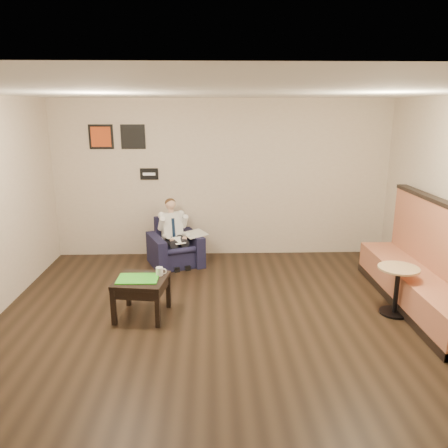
{
  "coord_description": "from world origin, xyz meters",
  "views": [
    {
      "loc": [
        -0.21,
        -4.75,
        2.63
      ],
      "look_at": [
        -0.03,
        1.2,
        1.04
      ],
      "focal_mm": 35.0,
      "sensor_mm": 36.0,
      "label": 1
    }
  ],
  "objects_px": {
    "armchair": "(175,243)",
    "seated_man": "(177,236)",
    "side_table": "(142,297)",
    "green_folder": "(138,279)",
    "cafe_table": "(396,291)",
    "coffee_mug": "(159,271)",
    "smartphone": "(149,273)",
    "banquette": "(421,257)"
  },
  "relations": [
    {
      "from": "armchair",
      "to": "seated_man",
      "type": "relative_size",
      "value": 0.75
    },
    {
      "from": "armchair",
      "to": "side_table",
      "type": "xyz_separation_m",
      "value": [
        -0.28,
        -1.93,
        -0.14
      ]
    },
    {
      "from": "green_folder",
      "to": "armchair",
      "type": "bearing_deg",
      "value": 80.7
    },
    {
      "from": "seated_man",
      "to": "cafe_table",
      "type": "height_order",
      "value": "seated_man"
    },
    {
      "from": "coffee_mug",
      "to": "smartphone",
      "type": "bearing_deg",
      "value": 154.53
    },
    {
      "from": "coffee_mug",
      "to": "armchair",
      "type": "bearing_deg",
      "value": 88.2
    },
    {
      "from": "smartphone",
      "to": "banquette",
      "type": "distance_m",
      "value": 3.62
    },
    {
      "from": "coffee_mug",
      "to": "banquette",
      "type": "distance_m",
      "value": 3.48
    },
    {
      "from": "coffee_mug",
      "to": "banquette",
      "type": "relative_size",
      "value": 0.04
    },
    {
      "from": "banquette",
      "to": "cafe_table",
      "type": "relative_size",
      "value": 4.29
    },
    {
      "from": "banquette",
      "to": "cafe_table",
      "type": "distance_m",
      "value": 0.59
    },
    {
      "from": "banquette",
      "to": "cafe_table",
      "type": "height_order",
      "value": "banquette"
    },
    {
      "from": "armchair",
      "to": "banquette",
      "type": "bearing_deg",
      "value": -49.14
    },
    {
      "from": "armchair",
      "to": "seated_man",
      "type": "distance_m",
      "value": 0.18
    },
    {
      "from": "side_table",
      "to": "green_folder",
      "type": "bearing_deg",
      "value": -154.68
    },
    {
      "from": "seated_man",
      "to": "cafe_table",
      "type": "bearing_deg",
      "value": -54.15
    },
    {
      "from": "seated_man",
      "to": "coffee_mug",
      "type": "bearing_deg",
      "value": -115.19
    },
    {
      "from": "side_table",
      "to": "smartphone",
      "type": "height_order",
      "value": "smartphone"
    },
    {
      "from": "smartphone",
      "to": "cafe_table",
      "type": "relative_size",
      "value": 0.25
    },
    {
      "from": "coffee_mug",
      "to": "smartphone",
      "type": "height_order",
      "value": "coffee_mug"
    },
    {
      "from": "side_table",
      "to": "coffee_mug",
      "type": "relative_size",
      "value": 5.79
    },
    {
      "from": "green_folder",
      "to": "smartphone",
      "type": "relative_size",
      "value": 3.21
    },
    {
      "from": "side_table",
      "to": "cafe_table",
      "type": "height_order",
      "value": "cafe_table"
    },
    {
      "from": "coffee_mug",
      "to": "smartphone",
      "type": "relative_size",
      "value": 0.68
    },
    {
      "from": "green_folder",
      "to": "banquette",
      "type": "relative_size",
      "value": 0.19
    },
    {
      "from": "armchair",
      "to": "cafe_table",
      "type": "xyz_separation_m",
      "value": [
        3.03,
        -1.98,
        -0.07
      ]
    },
    {
      "from": "armchair",
      "to": "side_table",
      "type": "bearing_deg",
      "value": -120.32
    },
    {
      "from": "cafe_table",
      "to": "side_table",
      "type": "bearing_deg",
      "value": 179.25
    },
    {
      "from": "smartphone",
      "to": "cafe_table",
      "type": "bearing_deg",
      "value": 14.52
    },
    {
      "from": "green_folder",
      "to": "seated_man",
      "type": "bearing_deg",
      "value": 79.07
    },
    {
      "from": "coffee_mug",
      "to": "banquette",
      "type": "height_order",
      "value": "banquette"
    },
    {
      "from": "armchair",
      "to": "side_table",
      "type": "relative_size",
      "value": 1.29
    },
    {
      "from": "seated_man",
      "to": "green_folder",
      "type": "bearing_deg",
      "value": -122.94
    },
    {
      "from": "armchair",
      "to": "coffee_mug",
      "type": "bearing_deg",
      "value": -113.82
    },
    {
      "from": "green_folder",
      "to": "smartphone",
      "type": "distance_m",
      "value": 0.23
    },
    {
      "from": "green_folder",
      "to": "coffee_mug",
      "type": "xyz_separation_m",
      "value": [
        0.26,
        0.12,
        0.05
      ]
    },
    {
      "from": "side_table",
      "to": "coffee_mug",
      "type": "height_order",
      "value": "coffee_mug"
    },
    {
      "from": "side_table",
      "to": "cafe_table",
      "type": "bearing_deg",
      "value": -0.75
    },
    {
      "from": "green_folder",
      "to": "cafe_table",
      "type": "relative_size",
      "value": 0.8
    },
    {
      "from": "armchair",
      "to": "coffee_mug",
      "type": "xyz_separation_m",
      "value": [
        -0.06,
        -1.83,
        0.18
      ]
    },
    {
      "from": "side_table",
      "to": "coffee_mug",
      "type": "xyz_separation_m",
      "value": [
        0.22,
        0.11,
        0.31
      ]
    },
    {
      "from": "armchair",
      "to": "smartphone",
      "type": "relative_size",
      "value": 5.07
    }
  ]
}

